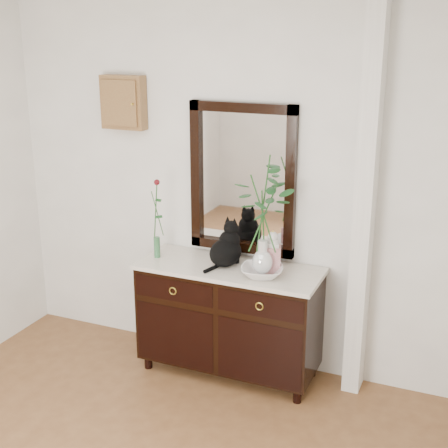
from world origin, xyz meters
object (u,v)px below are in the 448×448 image
at_px(sideboard, 229,314).
at_px(cat, 226,244).
at_px(lotus_bowl, 262,271).
at_px(ginger_jar, 272,251).

xyz_separation_m(sideboard, cat, (-0.04, 0.01, 0.54)).
distance_m(lotus_bowl, ginger_jar, 0.16).
distance_m(cat, ginger_jar, 0.35).
height_order(lotus_bowl, ginger_jar, ginger_jar).
distance_m(sideboard, ginger_jar, 0.62).
relative_size(lotus_bowl, ginger_jar, 0.95).
bearing_deg(ginger_jar, cat, -178.83).
height_order(sideboard, lotus_bowl, lotus_bowl).
xyz_separation_m(sideboard, ginger_jar, (0.31, 0.02, 0.53)).
bearing_deg(lotus_bowl, ginger_jar, 68.69).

